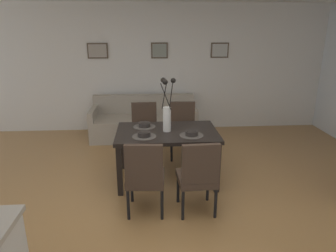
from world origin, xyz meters
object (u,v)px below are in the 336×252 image
dining_chair_near_right (145,128)px  framed_picture_right (220,50)px  framed_picture_left (98,51)px  dining_chair_far_right (183,127)px  bowl_far_left (192,133)px  dining_chair_far_left (198,174)px  dining_chair_near_left (145,175)px  bowl_near_right (144,124)px  sofa (144,123)px  framed_picture_center (159,51)px  centerpiece_vase (167,111)px  dining_table (167,137)px  bowl_near_left (144,134)px

dining_chair_near_right → framed_picture_right: 2.46m
dining_chair_near_right → framed_picture_left: size_ratio=2.25×
framed_picture_left → framed_picture_right: same height
dining_chair_far_right → bowl_far_left: bearing=-90.3°
dining_chair_far_left → bowl_far_left: 0.73m
dining_chair_near_left → bowl_near_right: 1.10m
dining_chair_near_right → framed_picture_left: 2.11m
bowl_near_right → bowl_far_left: bearing=-33.4°
sofa → framed_picture_left: bearing=151.9°
dining_chair_far_right → bowl_near_right: 0.96m
bowl_far_left → framed_picture_center: (-0.32, 2.58, 0.89)m
centerpiece_vase → bowl_far_left: (0.31, -0.21, -0.24)m
bowl_far_left → dining_chair_near_right: bearing=120.5°
bowl_far_left → framed_picture_right: 2.88m
dining_chair_far_left → centerpiece_vase: size_ratio=1.25×
dining_table → bowl_far_left: (0.32, -0.21, 0.13)m
dining_chair_near_left → bowl_far_left: dining_chair_near_left is taller
framed_picture_left → bowl_far_left: bearing=-58.8°
dining_chair_near_left → centerpiece_vase: centerpiece_vase is taller
bowl_near_right → sofa: size_ratio=0.08×
dining_chair_far_right → framed_picture_right: framed_picture_right is taller
bowl_far_left → framed_picture_left: (-1.56, 2.58, 0.89)m
bowl_near_left → framed_picture_right: (1.56, 2.58, 0.89)m
dining_chair_near_right → bowl_near_left: size_ratio=5.41×
dining_chair_near_right → dining_table: bearing=-69.8°
dining_chair_near_right → dining_chair_far_left: (0.62, -1.76, 0.00)m
dining_chair_near_left → centerpiece_vase: size_ratio=1.25×
dining_chair_near_left → dining_chair_far_right: 1.84m
framed_picture_right → dining_table: bearing=-117.7°
dining_table → dining_chair_near_left: bearing=-109.7°
dining_chair_near_right → dining_chair_far_right: bearing=0.2°
dining_chair_far_right → bowl_near_left: dining_chair_far_right is taller
dining_chair_near_left → dining_chair_far_right: size_ratio=1.00×
dining_chair_far_left → bowl_near_right: 1.29m
dining_chair_far_left → bowl_near_left: (-0.62, 0.68, 0.27)m
dining_chair_far_right → bowl_near_left: 1.28m
dining_chair_near_left → framed_picture_center: (0.31, 3.22, 1.16)m
bowl_far_left → dining_table: bearing=146.6°
bowl_near_right → framed_picture_left: bearing=113.3°
centerpiece_vase → framed_picture_center: (-0.00, 2.37, 0.65)m
framed_picture_right → framed_picture_left: bearing=-180.0°
dining_table → centerpiece_vase: centerpiece_vase is taller
dining_table → framed_picture_right: framed_picture_right is taller
framed_picture_left → dining_chair_far_right: bearing=-43.7°
framed_picture_center → framed_picture_left: bearing=-180.0°
centerpiece_vase → framed_picture_left: framed_picture_left is taller
dining_chair_far_left → centerpiece_vase: (-0.30, 0.89, 0.51)m
framed_picture_left → centerpiece_vase: bearing=-62.2°
dining_chair_far_left → framed_picture_right: size_ratio=2.50×
dining_chair_near_right → dining_chair_near_left: bearing=-89.6°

